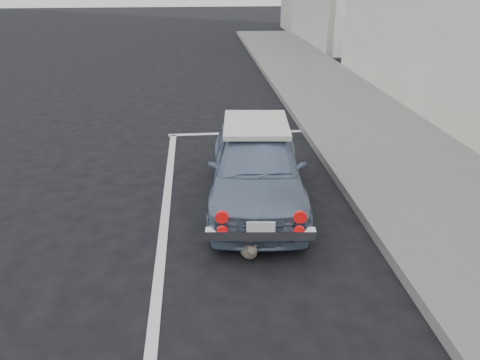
% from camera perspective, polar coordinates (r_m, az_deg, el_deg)
% --- Properties ---
extents(pline_front, '(3.00, 0.12, 0.01)m').
position_cam_1_polar(pline_front, '(9.91, 0.03, 5.76)').
color(pline_front, silver).
rests_on(pline_front, ground).
extents(pline_side, '(0.12, 7.00, 0.01)m').
position_cam_1_polar(pline_side, '(6.68, -9.13, -4.44)').
color(pline_side, silver).
rests_on(pline_side, ground).
extents(retro_coupe, '(1.66, 3.47, 1.14)m').
position_cam_1_polar(retro_coupe, '(6.83, 1.99, 1.93)').
color(retro_coupe, slate).
rests_on(retro_coupe, ground).
extents(cat, '(0.27, 0.48, 0.26)m').
position_cam_1_polar(cat, '(5.68, 1.09, -8.39)').
color(cat, '#706255').
rests_on(cat, ground).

